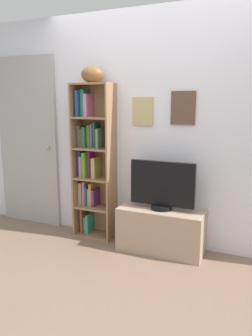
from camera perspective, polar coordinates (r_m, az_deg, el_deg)
ground at (r=2.90m, az=-2.73°, el=-21.12°), size 5.20×5.20×0.04m
back_wall at (r=3.50m, az=5.27°, el=6.57°), size 4.80×0.08×2.49m
bookshelf at (r=3.72m, az=-6.01°, el=1.12°), size 0.46×0.26×1.74m
football at (r=3.63m, az=-5.92°, el=15.94°), size 0.28×0.24×0.17m
tv_stand at (r=3.49m, az=6.16°, el=-10.70°), size 0.89×0.39×0.46m
television at (r=3.34m, az=6.34°, el=-3.16°), size 0.67×0.22×0.50m
door at (r=4.30m, az=-16.75°, el=4.30°), size 0.86×0.09×2.09m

